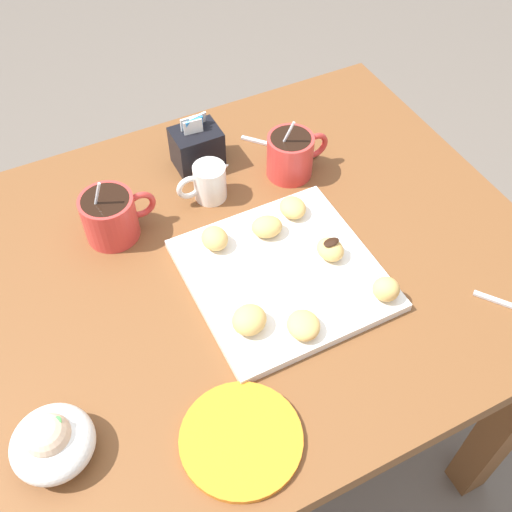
% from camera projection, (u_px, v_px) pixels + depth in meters
% --- Properties ---
extents(ground_plane, '(8.00, 8.00, 0.00)m').
position_uv_depth(ground_plane, '(247.00, 437.00, 1.62)').
color(ground_plane, '#665B51').
extents(dining_table, '(1.02, 0.81, 0.75)m').
position_uv_depth(dining_table, '(243.00, 305.00, 1.15)').
color(dining_table, brown).
rests_on(dining_table, ground_plane).
extents(pastry_plate_square, '(0.30, 0.30, 0.02)m').
position_uv_depth(pastry_plate_square, '(283.00, 274.00, 1.01)').
color(pastry_plate_square, white).
rests_on(pastry_plate_square, dining_table).
extents(coffee_mug_red_left, '(0.13, 0.09, 0.13)m').
position_uv_depth(coffee_mug_red_left, '(110.00, 215.00, 1.04)').
color(coffee_mug_red_left, red).
rests_on(coffee_mug_red_left, dining_table).
extents(coffee_mug_red_right, '(0.13, 0.09, 0.13)m').
position_uv_depth(coffee_mug_red_right, '(291.00, 154.00, 1.15)').
color(coffee_mug_red_right, red).
rests_on(coffee_mug_red_right, dining_table).
extents(cream_pitcher_white, '(0.10, 0.06, 0.07)m').
position_uv_depth(cream_pitcher_white, '(209.00, 181.00, 1.11)').
color(cream_pitcher_white, white).
rests_on(cream_pitcher_white, dining_table).
extents(sugar_caddy, '(0.09, 0.07, 0.11)m').
position_uv_depth(sugar_caddy, '(197.00, 147.00, 1.17)').
color(sugar_caddy, black).
rests_on(sugar_caddy, dining_table).
extents(ice_cream_bowl, '(0.11, 0.11, 0.08)m').
position_uv_depth(ice_cream_bowl, '(52.00, 442.00, 0.80)').
color(ice_cream_bowl, white).
rests_on(ice_cream_bowl, dining_table).
extents(saucer_orange_left, '(0.17, 0.17, 0.01)m').
position_uv_depth(saucer_orange_left, '(241.00, 439.00, 0.83)').
color(saucer_orange_left, orange).
rests_on(saucer_orange_left, dining_table).
extents(loose_spoon_by_plate, '(0.12, 0.12, 0.01)m').
position_uv_depth(loose_spoon_by_plate, '(289.00, 149.00, 1.22)').
color(loose_spoon_by_plate, silver).
rests_on(loose_spoon_by_plate, dining_table).
extents(beignet_0, '(0.05, 0.05, 0.03)m').
position_uv_depth(beignet_0, '(293.00, 208.00, 1.08)').
color(beignet_0, '#E5B260').
rests_on(beignet_0, pastry_plate_square).
extents(beignet_1, '(0.06, 0.06, 0.03)m').
position_uv_depth(beignet_1, '(267.00, 227.00, 1.05)').
color(beignet_1, '#E5B260').
rests_on(beignet_1, pastry_plate_square).
extents(beignet_2, '(0.07, 0.07, 0.04)m').
position_uv_depth(beignet_2, '(249.00, 320.00, 0.92)').
color(beignet_2, '#E5B260').
rests_on(beignet_2, pastry_plate_square).
extents(beignet_3, '(0.05, 0.05, 0.04)m').
position_uv_depth(beignet_3, '(215.00, 238.00, 1.03)').
color(beignet_3, '#E5B260').
rests_on(beignet_3, pastry_plate_square).
extents(beignet_4, '(0.06, 0.06, 0.04)m').
position_uv_depth(beignet_4, '(386.00, 289.00, 0.96)').
color(beignet_4, '#E5B260').
rests_on(beignet_4, pastry_plate_square).
extents(beignet_5, '(0.05, 0.06, 0.03)m').
position_uv_depth(beignet_5, '(330.00, 249.00, 1.01)').
color(beignet_5, '#E5B260').
rests_on(beignet_5, pastry_plate_square).
extents(chocolate_drizzle_5, '(0.03, 0.02, 0.00)m').
position_uv_depth(chocolate_drizzle_5, '(331.00, 242.00, 1.00)').
color(chocolate_drizzle_5, black).
rests_on(chocolate_drizzle_5, beignet_5).
extents(beignet_6, '(0.06, 0.07, 0.03)m').
position_uv_depth(beignet_6, '(303.00, 325.00, 0.92)').
color(beignet_6, '#E5B260').
rests_on(beignet_6, pastry_plate_square).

